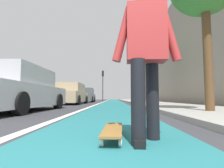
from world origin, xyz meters
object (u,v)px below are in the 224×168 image
object	(u,v)px
parked_car_far	(85,95)
street_tree_mid	(147,55)
skateboard	(113,130)
traffic_light	(103,80)
skater_person	(146,51)
parked_car_near	(19,90)
parked_car_mid	(71,94)

from	to	relation	value
parked_car_far	street_tree_mid	bearing A→B (deg)	-134.33
skateboard	traffic_light	xyz separation A→B (m)	(22.28, 1.58, 2.89)
skater_person	parked_car_near	world-z (taller)	skater_person
parked_car_mid	parked_car_far	world-z (taller)	parked_car_far
skater_person	parked_car_far	xyz separation A→B (m)	(16.51, 3.44, -0.23)
traffic_light	street_tree_mid	xyz separation A→B (m)	(-11.43, -4.12, 0.67)
skateboard	parked_car_near	xyz separation A→B (m)	(3.80, 3.16, 0.60)
skater_person	parked_car_far	world-z (taller)	skater_person
traffic_light	street_tree_mid	bearing A→B (deg)	-160.17
traffic_light	parked_car_near	bearing A→B (deg)	175.09
skateboard	parked_car_near	world-z (taller)	parked_car_near
parked_car_mid	skateboard	bearing A→B (deg)	-163.39
skateboard	parked_car_far	size ratio (longest dim) A/B	0.19
parked_car_mid	parked_car_far	xyz separation A→B (m)	(6.06, 0.02, 0.00)
parked_car_far	street_tree_mid	xyz separation A→B (m)	(-5.51, -5.64, 2.95)
skater_person	traffic_light	xyz separation A→B (m)	(22.43, 1.92, 2.04)
skateboard	parked_car_far	bearing A→B (deg)	10.71
skater_person	parked_car_far	distance (m)	16.87
parked_car_mid	parked_car_far	distance (m)	6.06
parked_car_near	parked_car_mid	size ratio (longest dim) A/B	1.01
skater_person	parked_car_mid	bearing A→B (deg)	18.11
skateboard	skater_person	size ratio (longest dim) A/B	0.52
skateboard	street_tree_mid	size ratio (longest dim) A/B	0.18
parked_car_mid	street_tree_mid	distance (m)	6.37
skater_person	parked_car_far	size ratio (longest dim) A/B	0.37
parked_car_near	street_tree_mid	xyz separation A→B (m)	(7.05, -5.71, 2.96)
skater_person	parked_car_near	distance (m)	5.29
parked_car_far	parked_car_mid	bearing A→B (deg)	-179.80
skateboard	parked_car_mid	distance (m)	10.77
parked_car_mid	traffic_light	bearing A→B (deg)	-7.13
street_tree_mid	traffic_light	bearing A→B (deg)	19.83
parked_car_far	traffic_light	xyz separation A→B (m)	(5.92, -1.52, 2.28)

